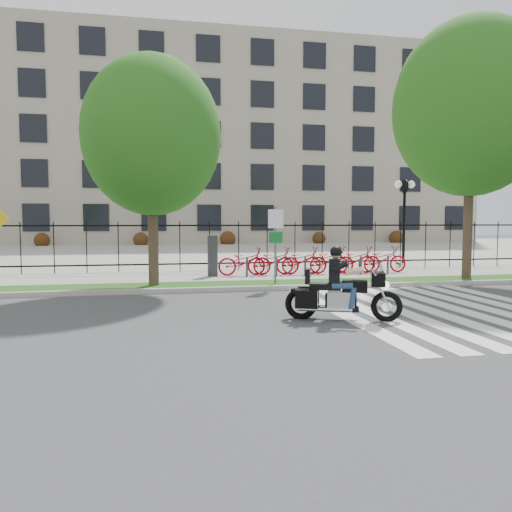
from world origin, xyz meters
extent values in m
plane|color=#3D3D40|center=(0.00, 0.00, 0.00)|extent=(120.00, 120.00, 0.00)
cube|color=#A7A59D|center=(0.00, 4.10, 0.07)|extent=(60.00, 0.20, 0.15)
cube|color=#184A12|center=(0.00, 4.95, 0.07)|extent=(60.00, 1.50, 0.15)
cube|color=#9D9B92|center=(0.00, 7.45, 0.07)|extent=(60.00, 3.50, 0.15)
cube|color=#9D9B92|center=(0.00, 25.00, 0.05)|extent=(80.00, 34.00, 0.10)
cube|color=#A19882|center=(0.00, 45.00, 10.00)|extent=(60.00, 20.00, 20.00)
cylinder|color=black|center=(10.00, 12.00, 2.00)|extent=(0.14, 0.14, 4.00)
cylinder|color=black|center=(10.00, 12.00, 3.90)|extent=(0.06, 0.70, 0.70)
sphere|color=white|center=(9.65, 12.00, 4.00)|extent=(0.36, 0.36, 0.36)
sphere|color=white|center=(10.35, 12.00, 4.00)|extent=(0.36, 0.36, 0.36)
cylinder|color=#3A2920|center=(-2.19, 4.95, 1.84)|extent=(0.32, 0.32, 3.38)
ellipsoid|color=#155D17|center=(-2.19, 4.95, 4.83)|extent=(4.32, 4.32, 4.96)
cylinder|color=#3A2920|center=(8.80, 4.95, 2.34)|extent=(0.32, 0.32, 4.38)
ellipsoid|color=#155D17|center=(8.80, 4.95, 6.15)|extent=(5.41, 5.41, 6.22)
cube|color=#2D2D33|center=(-0.09, 7.20, 0.90)|extent=(0.35, 0.25, 1.50)
imported|color=#AF0210|center=(1.11, 7.20, 0.67)|extent=(1.99, 0.69, 1.05)
cylinder|color=#2D2D33|center=(1.11, 6.70, 0.50)|extent=(0.08, 0.08, 0.70)
imported|color=#AF0210|center=(2.21, 7.20, 0.67)|extent=(1.99, 0.69, 1.05)
cylinder|color=#2D2D33|center=(2.21, 6.70, 0.50)|extent=(0.08, 0.08, 0.70)
imported|color=#AF0210|center=(3.31, 7.20, 0.67)|extent=(1.99, 0.69, 1.05)
cylinder|color=#2D2D33|center=(3.31, 6.70, 0.50)|extent=(0.08, 0.08, 0.70)
imported|color=#AF0210|center=(4.41, 7.20, 0.67)|extent=(1.99, 0.69, 1.05)
cylinder|color=#2D2D33|center=(4.41, 6.70, 0.50)|extent=(0.08, 0.08, 0.70)
imported|color=#AF0210|center=(5.51, 7.20, 0.67)|extent=(1.99, 0.69, 1.05)
cylinder|color=#2D2D33|center=(5.51, 6.70, 0.50)|extent=(0.08, 0.08, 0.70)
imported|color=#AF0210|center=(6.61, 7.20, 0.67)|extent=(1.99, 0.69, 1.05)
cylinder|color=#2D2D33|center=(6.61, 6.70, 0.50)|extent=(0.08, 0.08, 0.70)
cylinder|color=#59595B|center=(1.68, 4.60, 1.40)|extent=(0.07, 0.07, 2.50)
cube|color=white|center=(1.68, 4.56, 2.25)|extent=(0.50, 0.03, 0.60)
cube|color=#0C6626|center=(1.68, 4.56, 1.65)|extent=(0.45, 0.03, 0.35)
torus|color=black|center=(2.81, -1.15, 0.33)|extent=(0.67, 0.36, 0.67)
torus|color=black|center=(1.08, -0.47, 0.33)|extent=(0.72, 0.40, 0.71)
cube|color=black|center=(2.63, -1.08, 0.93)|extent=(0.47, 0.61, 0.29)
cube|color=#26262B|center=(2.69, -1.10, 1.15)|extent=(0.31, 0.51, 0.30)
cube|color=silver|center=(1.90, -0.79, 0.44)|extent=(0.67, 0.52, 0.39)
cube|color=black|center=(2.17, -0.90, 0.76)|extent=(0.62, 0.50, 0.25)
cube|color=black|center=(1.58, -0.67, 0.74)|extent=(0.76, 0.58, 0.14)
cube|color=black|center=(1.22, -0.53, 0.96)|extent=(0.21, 0.34, 0.33)
cube|color=black|center=(1.11, -0.80, 0.49)|extent=(0.51, 0.32, 0.39)
cube|color=black|center=(1.33, -0.25, 0.49)|extent=(0.51, 0.32, 0.39)
cube|color=black|center=(1.76, -0.74, 1.09)|extent=(0.36, 0.45, 0.51)
sphere|color=tan|center=(1.79, -0.75, 1.46)|extent=(0.22, 0.22, 0.22)
sphere|color=black|center=(1.79, -0.75, 1.50)|extent=(0.26, 0.26, 0.26)
camera|label=1|loc=(-1.98, -11.08, 2.17)|focal=35.00mm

